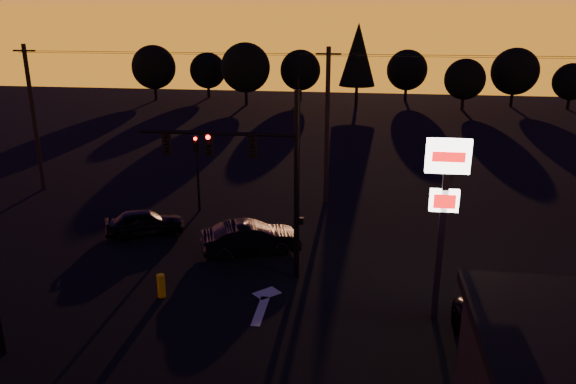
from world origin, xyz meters
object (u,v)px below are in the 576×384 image
(car_mid, at_px, (251,238))
(suv_parked, at_px, (508,343))
(traffic_signal_mast, at_px, (258,165))
(secondary_signal, at_px, (197,162))
(bollard, at_px, (161,286))
(pylon_sign, at_px, (445,192))
(car_left, at_px, (145,222))

(car_mid, xyz_separation_m, suv_parked, (9.92, -7.38, 0.00))
(traffic_signal_mast, distance_m, secondary_signal, 9.19)
(secondary_signal, height_order, suv_parked, secondary_signal)
(traffic_signal_mast, height_order, car_mid, traffic_signal_mast)
(bollard, distance_m, suv_parked, 12.93)
(secondary_signal, relative_size, suv_parked, 0.80)
(traffic_signal_mast, height_order, suv_parked, traffic_signal_mast)
(pylon_sign, bearing_deg, traffic_signal_mast, 160.64)
(secondary_signal, height_order, pylon_sign, pylon_sign)
(secondary_signal, bearing_deg, pylon_sign, -39.77)
(bollard, height_order, car_mid, car_mid)
(traffic_signal_mast, height_order, bollard, traffic_signal_mast)
(car_left, height_order, suv_parked, suv_parked)
(secondary_signal, distance_m, car_mid, 7.01)
(bollard, bearing_deg, traffic_signal_mast, 34.54)
(traffic_signal_mast, distance_m, car_mid, 4.80)
(secondary_signal, relative_size, bollard, 4.55)
(suv_parked, bearing_deg, pylon_sign, 121.09)
(traffic_signal_mast, bearing_deg, secondary_signal, 123.19)
(traffic_signal_mast, xyz_separation_m, car_mid, (-0.83, 2.20, -4.18))
(secondary_signal, distance_m, car_left, 4.72)
(car_left, relative_size, car_mid, 0.85)
(car_left, bearing_deg, car_mid, -129.25)
(traffic_signal_mast, distance_m, car_left, 8.71)
(pylon_sign, relative_size, bollard, 7.11)
(traffic_signal_mast, bearing_deg, suv_parked, -29.64)
(traffic_signal_mast, relative_size, bollard, 8.98)
(pylon_sign, bearing_deg, car_left, 155.73)
(secondary_signal, distance_m, pylon_sign, 15.75)
(suv_parked, bearing_deg, car_mid, 137.76)
(car_mid, bearing_deg, pylon_sign, -142.77)
(pylon_sign, xyz_separation_m, car_mid, (-7.92, 4.69, -4.16))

